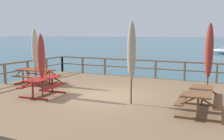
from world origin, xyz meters
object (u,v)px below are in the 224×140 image
object	(u,v)px
patio_umbrella_tall_mid_right	(35,49)
patio_umbrella_short_back	(41,57)
picnic_table_back_left	(43,83)
patio_umbrella_short_front	(209,51)
patio_umbrella_tall_back_right	(132,52)
picnic_table_mid_right	(36,73)
picnic_table_mid_left	(200,96)

from	to	relation	value
patio_umbrella_tall_mid_right	patio_umbrella_short_back	world-z (taller)	patio_umbrella_tall_mid_right
picnic_table_back_left	patio_umbrella_short_front	world-z (taller)	patio_umbrella_short_front
patio_umbrella_short_back	patio_umbrella_short_front	size ratio (longest dim) A/B	0.86
patio_umbrella_tall_back_right	patio_umbrella_short_front	size ratio (longest dim) A/B	1.01
picnic_table_mid_right	picnic_table_mid_left	bearing A→B (deg)	-10.24
picnic_table_mid_right	picnic_table_back_left	distance (m)	2.87
picnic_table_mid_left	patio_umbrella_short_back	bearing A→B (deg)	-176.87
patio_umbrella_short_back	patio_umbrella_short_front	distance (m)	6.91
picnic_table_back_left	patio_umbrella_tall_mid_right	xyz separation A→B (m)	(-2.05, 1.86, 1.31)
patio_umbrella_tall_mid_right	patio_umbrella_short_back	bearing A→B (deg)	-42.60
patio_umbrella_tall_mid_right	patio_umbrella_short_front	world-z (taller)	patio_umbrella_short_front
picnic_table_back_left	picnic_table_mid_left	bearing A→B (deg)	3.50
picnic_table_mid_right	patio_umbrella_tall_mid_right	xyz separation A→B (m)	(0.07, -0.07, 1.30)
picnic_table_mid_left	patio_umbrella_tall_back_right	xyz separation A→B (m)	(-2.48, -0.03, 1.42)
patio_umbrella_short_back	patio_umbrella_short_front	xyz separation A→B (m)	(6.52, 2.29, 0.27)
picnic_table_mid_right	patio_umbrella_short_front	xyz separation A→B (m)	(8.57, 0.40, 1.39)
patio_umbrella_tall_back_right	patio_umbrella_short_front	bearing A→B (deg)	37.85
patio_umbrella_tall_mid_right	patio_umbrella_short_front	size ratio (longest dim) A/B	0.95
picnic_table_back_left	patio_umbrella_tall_back_right	xyz separation A→B (m)	(3.91, 0.36, 1.43)
picnic_table_mid_right	patio_umbrella_short_back	distance (m)	3.00
picnic_table_mid_left	picnic_table_back_left	distance (m)	6.41
picnic_table_mid_left	patio_umbrella_short_front	bearing A→B (deg)	88.60
patio_umbrella_tall_back_right	patio_umbrella_short_back	xyz separation A→B (m)	(-3.98, -0.32, -0.30)
picnic_table_mid_right	picnic_table_back_left	size ratio (longest dim) A/B	1.18
patio_umbrella_tall_back_right	patio_umbrella_short_front	distance (m)	3.21
patio_umbrella_short_front	patio_umbrella_tall_mid_right	bearing A→B (deg)	-176.85
picnic_table_back_left	patio_umbrella_short_back	xyz separation A→B (m)	(-0.07, 0.04, 1.13)
patio_umbrella_tall_mid_right	patio_umbrella_short_back	xyz separation A→B (m)	(1.98, -1.82, -0.18)
patio_umbrella_tall_back_right	patio_umbrella_short_back	size ratio (longest dim) A/B	1.18
picnic_table_mid_left	patio_umbrella_tall_back_right	distance (m)	2.86
picnic_table_back_left	patio_umbrella_tall_back_right	distance (m)	4.18
picnic_table_back_left	patio_umbrella_tall_mid_right	bearing A→B (deg)	137.82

